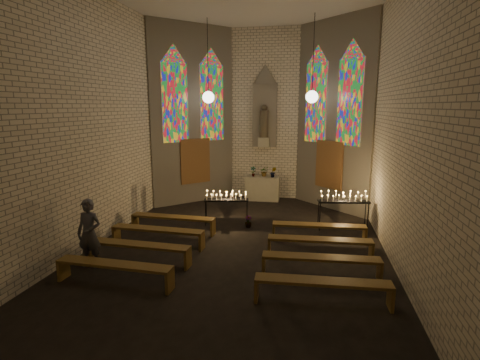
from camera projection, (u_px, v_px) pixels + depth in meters
name	position (u px, v px, depth m)	size (l,w,h in m)	color
floor	(238.00, 247.00, 10.47)	(12.00, 12.00, 0.00)	black
room	(256.00, 111.00, 13.00)	(8.22, 12.43, 7.00)	beige
altar	(262.00, 188.00, 15.63)	(1.40, 0.60, 1.00)	#BAB697
flower_vase_left	(253.00, 171.00, 15.51)	(0.22, 0.15, 0.42)	#4C723F
flower_vase_center	(264.00, 171.00, 15.56)	(0.36, 0.32, 0.40)	#4C723F
flower_vase_right	(273.00, 172.00, 15.31)	(0.24, 0.19, 0.44)	#4C723F
aisle_flower_pot	(248.00, 222.00, 12.15)	(0.21, 0.21, 0.38)	#4C723F
votive_stand_left	(226.00, 198.00, 12.31)	(1.49, 0.62, 1.07)	black
votive_stand_right	(344.00, 199.00, 11.79)	(1.63, 0.60, 1.17)	black
pew_left_0	(173.00, 219.00, 11.66)	(2.69, 0.51, 0.51)	brown
pew_right_0	(319.00, 227.00, 10.85)	(2.69, 0.51, 0.51)	brown
pew_left_1	(158.00, 232.00, 10.50)	(2.69, 0.51, 0.51)	brown
pew_right_1	(320.00, 242.00, 9.69)	(2.69, 0.51, 0.51)	brown
pew_left_2	(139.00, 247.00, 9.34)	(2.69, 0.51, 0.51)	brown
pew_right_2	(321.00, 260.00, 8.54)	(2.69, 0.51, 0.51)	brown
pew_left_3	(114.00, 267.00, 8.18)	(2.69, 0.51, 0.51)	brown
pew_right_3	(322.00, 285.00, 7.38)	(2.69, 0.51, 0.51)	brown
visitor	(89.00, 233.00, 9.05)	(0.62, 0.41, 1.70)	#4A4B54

